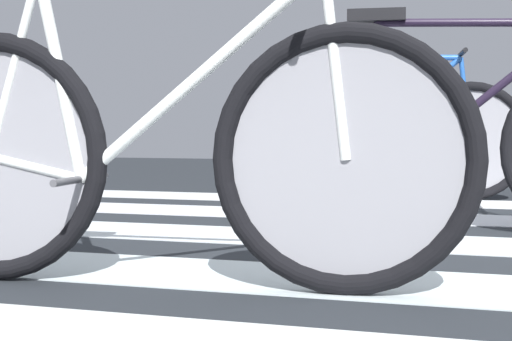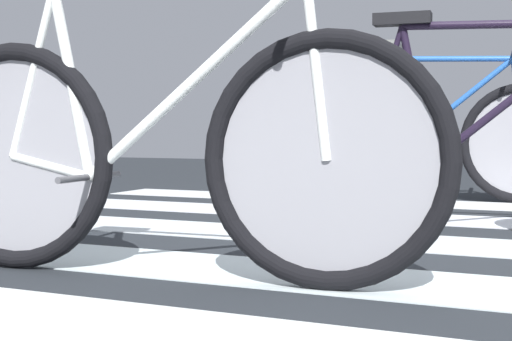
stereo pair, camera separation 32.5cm
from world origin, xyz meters
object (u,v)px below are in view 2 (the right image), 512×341
at_px(bicycle_1_of_3, 156,149).
at_px(cyclist_3_of_3, 383,99).
at_px(bicycle_2_of_3, 486,143).
at_px(bicycle_3_of_3, 433,138).

xyz_separation_m(bicycle_1_of_3, cyclist_3_of_3, (-0.00, 2.67, 0.24)).
bearing_deg(bicycle_1_of_3, cyclist_3_of_3, 85.23).
bearing_deg(cyclist_3_of_3, bicycle_2_of_3, -66.61).
distance_m(bicycle_2_of_3, cyclist_3_of_3, 1.60).
relative_size(bicycle_3_of_3, cyclist_3_of_3, 1.78).
distance_m(bicycle_1_of_3, cyclist_3_of_3, 2.68).
bearing_deg(bicycle_2_of_3, cyclist_3_of_3, 114.63).
xyz_separation_m(bicycle_1_of_3, bicycle_3_of_3, (0.31, 2.70, 0.00)).
height_order(bicycle_3_of_3, cyclist_3_of_3, cyclist_3_of_3).
bearing_deg(cyclist_3_of_3, bicycle_1_of_3, -96.24).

